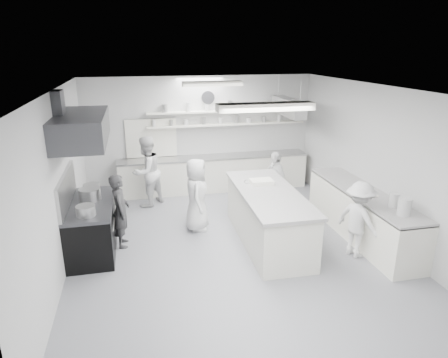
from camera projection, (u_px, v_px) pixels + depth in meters
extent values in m
cube|color=gray|center=(232.00, 245.00, 7.79)|extent=(6.00, 7.00, 0.02)
cube|color=white|center=(233.00, 88.00, 6.84)|extent=(6.00, 7.00, 0.02)
cube|color=#BCBCBC|center=(201.00, 134.00, 10.55)|extent=(6.00, 0.04, 3.00)
cube|color=#BCBCBC|center=(313.00, 271.00, 4.07)|extent=(6.00, 0.04, 3.00)
cube|color=#BCBCBC|center=(59.00, 184.00, 6.69)|extent=(0.04, 7.00, 3.00)
cube|color=#BCBCBC|center=(378.00, 162.00, 7.94)|extent=(0.04, 7.00, 3.00)
cube|color=black|center=(93.00, 228.00, 7.47)|extent=(0.80, 1.80, 0.90)
cube|color=#3A3A3F|center=(81.00, 128.00, 6.87)|extent=(0.85, 2.00, 0.50)
cube|color=white|center=(214.00, 174.00, 10.67)|extent=(5.00, 0.60, 0.92)
cube|color=white|center=(227.00, 124.00, 10.50)|extent=(4.20, 0.26, 0.04)
cube|color=white|center=(227.00, 111.00, 10.39)|extent=(4.20, 0.26, 0.04)
cube|color=black|center=(151.00, 138.00, 10.28)|extent=(1.30, 0.04, 1.00)
cylinder|color=white|center=(208.00, 97.00, 10.26)|extent=(0.32, 0.05, 0.32)
cube|color=white|center=(362.00, 215.00, 8.01)|extent=(0.74, 3.30, 0.94)
cube|color=#A3A3A3|center=(288.00, 107.00, 9.70)|extent=(0.30, 1.60, 0.40)
cube|color=white|center=(265.00, 107.00, 5.19)|extent=(1.30, 0.25, 0.10)
cube|color=white|center=(212.00, 84.00, 8.53)|extent=(1.30, 0.25, 0.10)
cube|color=white|center=(268.00, 218.00, 7.78)|extent=(1.07, 2.75, 1.01)
cylinder|color=#A3A3A3|center=(90.00, 195.00, 7.43)|extent=(0.39, 0.39, 0.27)
imported|color=#313032|center=(120.00, 211.00, 7.57)|extent=(0.36, 0.54, 1.45)
imported|color=silver|center=(147.00, 172.00, 9.51)|extent=(1.05, 1.04, 1.71)
imported|color=silver|center=(197.00, 195.00, 8.25)|extent=(0.60, 0.82, 1.54)
imported|color=silver|center=(275.00, 182.00, 9.16)|extent=(0.51, 0.90, 1.45)
imported|color=silver|center=(359.00, 220.00, 7.19)|extent=(0.81, 1.05, 1.43)
imported|color=#A3A3A3|center=(250.00, 183.00, 8.15)|extent=(0.32, 0.32, 0.06)
imported|color=white|center=(270.00, 184.00, 8.08)|extent=(0.22, 0.22, 0.06)
imported|color=white|center=(371.00, 196.00, 7.61)|extent=(0.25, 0.25, 0.06)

